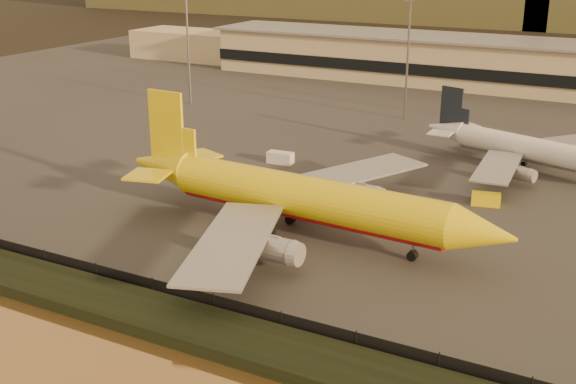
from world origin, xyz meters
The scene contains 10 objects.
ground centered at (0.00, 0.00, 0.00)m, with size 900.00×900.00×0.00m, color black.
embankment centered at (0.00, -17.00, 0.70)m, with size 320.00×7.00×1.40m, color black.
tarmac centered at (0.00, 95.00, 0.10)m, with size 320.00×220.00×0.20m, color #2D2D2D.
perimeter_fence centered at (0.00, -13.00, 1.30)m, with size 300.00×0.05×2.20m, color black.
terminal_building centered at (-14.52, 125.55, 6.25)m, with size 202.00×25.00×12.60m.
apron_light_masts centered at (15.00, 75.00, 15.70)m, with size 152.20×12.20×25.40m.
dhl_cargo_jet centered at (-0.05, 10.55, 5.25)m, with size 56.63×55.41×16.92m.
white_narrowbody_jet centered at (21.74, 53.65, 3.81)m, with size 41.09×39.07×12.08m.
gse_vehicle_yellow centered at (19.04, 33.27, 1.13)m, with size 4.15×1.87×1.87m, color yellow.
gse_vehicle_white centered at (-17.84, 37.63, 1.22)m, with size 4.52×2.03×2.03m, color silver.
Camera 1 is at (40.36, -68.42, 37.04)m, focal length 45.00 mm.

